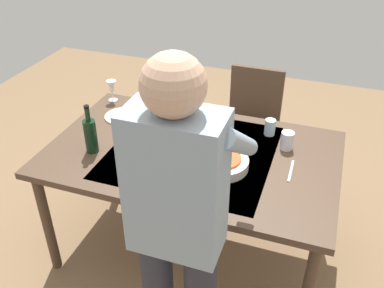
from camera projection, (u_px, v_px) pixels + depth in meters
The scene contains 14 objects.
ground_plane at pixel (192, 246), 2.89m from camera, with size 6.00×6.00×0.00m, color #846647.
dining_table at pixel (192, 161), 2.50m from camera, with size 1.67×1.03×0.77m.
chair_near at pixel (252, 120), 3.26m from camera, with size 0.40×0.40×0.91m.
person_server at pixel (179, 225), 1.69m from camera, with size 0.42×0.61×1.69m.
wine_bottle at pixel (91, 135), 2.41m from camera, with size 0.07×0.07×0.30m.
wine_glass_left at pixel (112, 87), 2.95m from camera, with size 0.07×0.07×0.15m.
water_cup_near_left at pixel (287, 140), 2.46m from camera, with size 0.08×0.08×0.11m, color silver.
water_cup_near_right at pixel (152, 181), 2.15m from camera, with size 0.07×0.07×0.11m, color silver.
water_cup_far_left at pixel (270, 127), 2.60m from camera, with size 0.07×0.07×0.10m, color silver.
serving_bowl_pasta at pixel (221, 162), 2.32m from camera, with size 0.30×0.30×0.07m.
side_bowl_salad at pixel (131, 144), 2.47m from camera, with size 0.18×0.18×0.07m.
dinner_plate_near at pixel (214, 129), 2.66m from camera, with size 0.23×0.23×0.01m, color white.
dinner_plate_far at pixel (122, 116), 2.80m from camera, with size 0.23×0.23×0.01m, color white.
table_knife at pixel (291, 171), 2.30m from camera, with size 0.01×0.20×0.01m, color silver.
Camera 1 is at (-0.68, 1.93, 2.15)m, focal length 39.83 mm.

